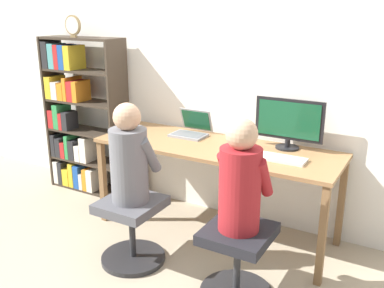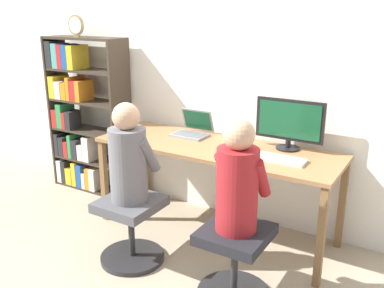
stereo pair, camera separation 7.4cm
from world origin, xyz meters
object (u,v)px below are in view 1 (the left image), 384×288
(desk_clock, at_px, (73,26))
(keyboard, at_px, (277,158))
(laptop, at_px, (191,130))
(office_chair_right, at_px, (132,227))
(person_at_laptop, at_px, (129,158))
(bookshelf, at_px, (77,121))
(person_at_monitor, at_px, (240,180))
(desktop_monitor, at_px, (289,123))
(office_chair_left, at_px, (237,258))

(desk_clock, bearing_deg, keyboard, -4.39)
(laptop, xyz_separation_m, desk_clock, (-1.24, -0.08, 0.86))
(office_chair_right, relative_size, person_at_laptop, 0.68)
(office_chair_right, xyz_separation_m, desk_clock, (-1.23, 0.79, 1.40))
(keyboard, xyz_separation_m, desk_clock, (-2.10, 0.16, 0.90))
(office_chair_right, bearing_deg, bookshelf, 147.52)
(person_at_laptop, height_order, bookshelf, bookshelf)
(person_at_monitor, distance_m, person_at_laptop, 0.86)
(laptop, height_order, person_at_monitor, person_at_monitor)
(bookshelf, height_order, desk_clock, desk_clock)
(desktop_monitor, height_order, office_chair_right, desktop_monitor)
(desktop_monitor, xyz_separation_m, keyboard, (0.01, -0.29, -0.20))
(office_chair_right, bearing_deg, desktop_monitor, 47.03)
(desktop_monitor, bearing_deg, office_chair_right, -132.97)
(office_chair_left, bearing_deg, desktop_monitor, 89.91)
(bookshelf, bearing_deg, office_chair_right, -32.48)
(desktop_monitor, height_order, laptop, desktop_monitor)
(laptop, bearing_deg, office_chair_left, -45.56)
(desktop_monitor, xyz_separation_m, bookshelf, (-2.20, -0.06, -0.25))
(office_chair_right, distance_m, person_at_monitor, 1.01)
(desk_clock, bearing_deg, person_at_laptop, -32.55)
(office_chair_left, distance_m, desk_clock, 2.63)
(laptop, relative_size, office_chair_right, 0.61)
(desktop_monitor, relative_size, person_at_laptop, 0.75)
(desktop_monitor, distance_m, person_at_monitor, 0.93)
(laptop, height_order, office_chair_left, laptop)
(person_at_laptop, height_order, desk_clock, desk_clock)
(office_chair_right, height_order, desk_clock, desk_clock)
(keyboard, height_order, office_chair_right, keyboard)
(desktop_monitor, bearing_deg, keyboard, -87.10)
(laptop, bearing_deg, person_at_laptop, -90.44)
(person_at_laptop, distance_m, bookshelf, 1.60)
(person_at_laptop, bearing_deg, keyboard, 35.59)
(person_at_laptop, bearing_deg, office_chair_right, -90.00)
(desktop_monitor, height_order, desk_clock, desk_clock)
(desktop_monitor, relative_size, desk_clock, 2.65)
(laptop, distance_m, keyboard, 0.90)
(desktop_monitor, xyz_separation_m, person_at_laptop, (-0.86, -0.91, -0.16))
(keyboard, height_order, person_at_monitor, person_at_monitor)
(laptop, relative_size, person_at_laptop, 0.42)
(desk_clock, bearing_deg, desktop_monitor, 3.56)
(laptop, height_order, desk_clock, desk_clock)
(office_chair_left, height_order, bookshelf, bookshelf)
(office_chair_left, bearing_deg, person_at_monitor, 90.00)
(laptop, xyz_separation_m, keyboard, (0.87, -0.24, -0.03))
(desktop_monitor, bearing_deg, laptop, -176.49)
(keyboard, relative_size, bookshelf, 0.27)
(desktop_monitor, height_order, person_at_monitor, person_at_monitor)
(desktop_monitor, relative_size, laptop, 1.80)
(person_at_monitor, distance_m, bookshelf, 2.36)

